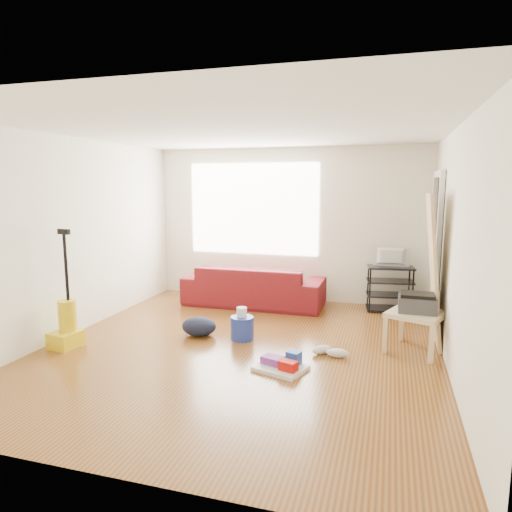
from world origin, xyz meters
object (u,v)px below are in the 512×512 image
(bucket, at_px, (242,339))
(cleaning_tray, at_px, (282,365))
(tv_stand, at_px, (390,288))
(sofa, at_px, (254,305))
(vacuum, at_px, (67,325))
(side_table, at_px, (416,318))
(backpack, at_px, (199,335))

(bucket, relative_size, cleaning_tray, 0.49)
(bucket, bearing_deg, tv_stand, 47.51)
(sofa, xyz_separation_m, vacuum, (-1.57, -2.46, 0.26))
(tv_stand, relative_size, bucket, 2.53)
(sofa, bearing_deg, vacuum, 57.34)
(side_table, bearing_deg, cleaning_tray, -144.51)
(tv_stand, relative_size, vacuum, 0.52)
(sofa, height_order, cleaning_tray, sofa)
(sofa, bearing_deg, backpack, 82.00)
(tv_stand, xyz_separation_m, vacuum, (-3.65, -2.73, -0.09))
(sofa, distance_m, cleaning_tray, 2.62)
(sofa, relative_size, vacuum, 1.57)
(sofa, bearing_deg, cleaning_tray, 113.23)
(side_table, xyz_separation_m, backpack, (-2.61, -0.20, -0.39))
(backpack, bearing_deg, side_table, 1.34)
(side_table, height_order, backpack, side_table)
(backpack, height_order, vacuum, vacuum)
(cleaning_tray, distance_m, backpack, 1.47)
(tv_stand, bearing_deg, cleaning_tray, -119.07)
(bucket, distance_m, cleaning_tray, 1.05)
(backpack, xyz_separation_m, vacuum, (-1.34, -0.80, 0.26))
(backpack, bearing_deg, tv_stand, 36.67)
(side_table, bearing_deg, tv_stand, 99.90)
(bucket, bearing_deg, cleaning_tray, -48.32)
(vacuum, bearing_deg, bucket, 31.93)
(side_table, distance_m, bucket, 2.08)
(sofa, height_order, tv_stand, tv_stand)
(tv_stand, height_order, backpack, tv_stand)
(tv_stand, bearing_deg, sofa, 179.64)
(side_table, relative_size, bucket, 2.59)
(sofa, relative_size, bucket, 7.66)
(tv_stand, height_order, cleaning_tray, tv_stand)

